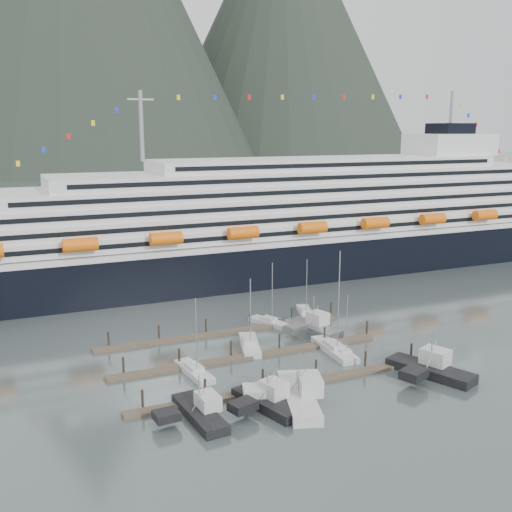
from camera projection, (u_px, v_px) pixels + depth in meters
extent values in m
plane|color=#4B5858|center=(285.00, 359.00, 100.02)|extent=(1600.00, 1600.00, 0.00)
cone|color=black|center=(282.00, 32.00, 740.80)|extent=(360.00, 360.00, 360.00)
cube|color=black|center=(278.00, 259.00, 158.26)|extent=(210.00, 28.00, 12.00)
cube|color=silver|center=(278.00, 235.00, 156.91)|extent=(205.80, 27.44, 1.50)
cube|color=silver|center=(295.00, 224.00, 158.32)|extent=(185.00, 26.00, 3.20)
cube|color=black|center=(319.00, 231.00, 146.59)|extent=(175.75, 0.20, 1.00)
cube|color=silver|center=(302.00, 211.00, 158.43)|extent=(180.00, 25.00, 3.20)
cube|color=black|center=(326.00, 217.00, 147.15)|extent=(171.00, 0.20, 1.00)
cube|color=silver|center=(309.00, 199.00, 158.55)|extent=(172.00, 24.00, 3.20)
cube|color=black|center=(332.00, 203.00, 147.71)|extent=(163.40, 0.20, 1.00)
cube|color=silver|center=(315.00, 187.00, 158.66)|extent=(160.00, 23.00, 3.20)
cube|color=black|center=(338.00, 190.00, 148.28)|extent=(152.00, 0.20, 1.00)
cube|color=silver|center=(322.00, 175.00, 158.80)|extent=(140.00, 22.00, 3.00)
cube|color=black|center=(344.00, 177.00, 148.86)|extent=(133.00, 0.20, 1.00)
cube|color=silver|center=(329.00, 163.00, 158.96)|extent=(95.00, 20.00, 3.00)
cube|color=black|center=(350.00, 165.00, 149.91)|extent=(90.25, 0.20, 1.00)
cube|color=silver|center=(449.00, 144.00, 173.65)|extent=(22.00, 16.00, 6.00)
cube|color=black|center=(450.00, 128.00, 172.71)|extent=(10.00, 10.00, 3.00)
cylinder|color=gray|center=(141.00, 126.00, 137.43)|extent=(1.00, 1.00, 16.00)
cylinder|color=gray|center=(451.00, 109.00, 171.57)|extent=(0.80, 0.80, 10.00)
cylinder|color=orange|center=(80.00, 245.00, 122.30)|extent=(7.00, 2.80, 2.80)
cylinder|color=orange|center=(166.00, 238.00, 129.34)|extent=(7.00, 2.80, 2.80)
cylinder|color=orange|center=(243.00, 233.00, 136.37)|extent=(7.00, 2.80, 2.80)
cylinder|color=orange|center=(312.00, 228.00, 143.41)|extent=(7.00, 2.80, 2.80)
cylinder|color=orange|center=(375.00, 223.00, 150.44)|extent=(7.00, 2.80, 2.80)
cylinder|color=orange|center=(433.00, 219.00, 157.48)|extent=(7.00, 2.80, 2.80)
cylinder|color=orange|center=(485.00, 215.00, 164.51)|extent=(7.00, 2.80, 2.80)
cube|color=#4A3E30|center=(284.00, 386.00, 89.04)|extent=(48.00, 2.00, 0.50)
cylinder|color=black|center=(143.00, 401.00, 81.58)|extent=(0.36, 0.36, 3.20)
cylinder|color=black|center=(205.00, 390.00, 85.10)|extent=(0.36, 0.36, 3.20)
cylinder|color=black|center=(263.00, 379.00, 88.62)|extent=(0.36, 0.36, 3.20)
cylinder|color=black|center=(316.00, 370.00, 92.14)|extent=(0.36, 0.36, 3.20)
cylinder|color=black|center=(365.00, 361.00, 95.65)|extent=(0.36, 0.36, 3.20)
cylinder|color=black|center=(411.00, 353.00, 99.17)|extent=(0.36, 0.36, 3.20)
cube|color=#4A3E30|center=(250.00, 356.00, 100.70)|extent=(48.00, 2.00, 0.50)
cylinder|color=black|center=(123.00, 367.00, 93.24)|extent=(0.36, 0.36, 3.20)
cylinder|color=black|center=(179.00, 358.00, 96.76)|extent=(0.36, 0.36, 3.20)
cylinder|color=black|center=(231.00, 350.00, 100.27)|extent=(0.36, 0.36, 3.20)
cylinder|color=black|center=(279.00, 343.00, 103.79)|extent=(0.36, 0.36, 3.20)
cylinder|color=black|center=(325.00, 336.00, 107.31)|extent=(0.36, 0.36, 3.20)
cylinder|color=black|center=(367.00, 329.00, 110.83)|extent=(0.36, 0.36, 3.20)
cube|color=#4A3E30|center=(223.00, 333.00, 112.35)|extent=(48.00, 2.00, 0.50)
cylinder|color=black|center=(109.00, 340.00, 104.89)|extent=(0.36, 0.36, 3.20)
cylinder|color=black|center=(159.00, 333.00, 108.41)|extent=(0.36, 0.36, 3.20)
cylinder|color=black|center=(206.00, 327.00, 111.93)|extent=(0.36, 0.36, 3.20)
cylinder|color=black|center=(250.00, 321.00, 115.45)|extent=(0.36, 0.36, 3.20)
cylinder|color=black|center=(292.00, 315.00, 118.96)|extent=(0.36, 0.36, 3.20)
cylinder|color=black|center=(331.00, 310.00, 122.48)|extent=(0.36, 0.36, 3.20)
cube|color=#B4B4B4|center=(194.00, 373.00, 93.79)|extent=(3.76, 10.28, 1.41)
cube|color=#B4B4B4|center=(194.00, 367.00, 93.60)|extent=(2.40, 3.73, 0.80)
cylinder|color=gray|center=(196.00, 335.00, 91.58)|extent=(0.16, 0.16, 11.75)
cube|color=#B4B4B4|center=(250.00, 346.00, 105.18)|extent=(6.05, 11.29, 1.61)
cube|color=#B4B4B4|center=(250.00, 341.00, 104.95)|extent=(3.31, 4.32, 0.92)
cylinder|color=gray|center=(250.00, 312.00, 102.73)|extent=(0.18, 0.18, 11.75)
cube|color=#B4B4B4|center=(334.00, 351.00, 103.04)|extent=(3.69, 12.52, 1.57)
cube|color=#B4B4B4|center=(334.00, 345.00, 102.83)|extent=(2.51, 4.46, 0.90)
cylinder|color=gray|center=(339.00, 301.00, 99.97)|extent=(0.18, 0.18, 17.07)
cube|color=#B4B4B4|center=(269.00, 323.00, 117.74)|extent=(5.81, 8.82, 1.33)
cube|color=#B4B4B4|center=(269.00, 319.00, 117.57)|extent=(2.98, 3.52, 0.76)
cylinder|color=gray|center=(272.00, 292.00, 115.83)|extent=(0.15, 0.15, 11.76)
cube|color=#B4B4B4|center=(305.00, 314.00, 123.61)|extent=(5.50, 10.15, 1.32)
cube|color=#B4B4B4|center=(305.00, 310.00, 123.44)|extent=(2.90, 3.88, 0.75)
cylinder|color=gray|center=(307.00, 286.00, 121.36)|extent=(0.15, 0.15, 11.16)
cube|color=#B4B4B4|center=(344.00, 355.00, 101.39)|extent=(3.35, 8.23, 1.24)
cube|color=#B4B4B4|center=(344.00, 350.00, 101.23)|extent=(2.13, 3.01, 0.71)
cylinder|color=gray|center=(347.00, 324.00, 99.47)|extent=(0.14, 0.14, 10.12)
cube|color=black|center=(200.00, 416.00, 79.59)|extent=(4.39, 12.41, 1.87)
cube|color=black|center=(166.00, 415.00, 77.20)|extent=(3.40, 2.94, 1.12)
cube|color=#B4B4B4|center=(208.00, 401.00, 79.79)|extent=(2.92, 3.86, 2.06)
cube|color=black|center=(208.00, 396.00, 79.63)|extent=(2.71, 3.60, 0.47)
cylinder|color=gray|center=(199.00, 392.00, 78.89)|extent=(0.15, 0.15, 4.68)
cube|color=black|center=(268.00, 405.00, 82.58)|extent=(6.92, 12.13, 2.10)
cube|color=black|center=(243.00, 406.00, 79.54)|extent=(4.14, 3.45, 1.26)
cube|color=#B4B4B4|center=(274.00, 389.00, 82.88)|extent=(3.80, 4.15, 2.31)
cube|color=black|center=(274.00, 383.00, 82.71)|extent=(3.54, 3.87, 0.52)
cylinder|color=gray|center=(268.00, 379.00, 81.78)|extent=(0.17, 0.17, 5.24)
cube|color=#B4B4B4|center=(299.00, 399.00, 84.47)|extent=(8.61, 16.12, 2.23)
cube|color=#B4B4B4|center=(257.00, 391.00, 83.58)|extent=(4.67, 4.44, 1.34)
cube|color=#B4B4B4|center=(310.00, 384.00, 84.16)|extent=(4.41, 5.42, 2.46)
cube|color=black|center=(310.00, 378.00, 83.97)|extent=(4.10, 5.06, 0.56)
cylinder|color=gray|center=(299.00, 372.00, 83.61)|extent=(0.18, 0.18, 5.59)
cube|color=black|center=(430.00, 373.00, 93.53)|extent=(9.11, 14.28, 2.29)
cube|color=black|center=(414.00, 374.00, 89.53)|extent=(4.76, 4.30, 1.38)
cube|color=#B4B4B4|center=(435.00, 357.00, 94.03)|extent=(4.55, 5.05, 2.52)
cube|color=black|center=(436.00, 351.00, 93.84)|extent=(4.24, 4.70, 0.57)
cylinder|color=gray|center=(432.00, 347.00, 92.65)|extent=(0.18, 0.18, 5.73)
cube|color=gray|center=(313.00, 330.00, 113.26)|extent=(7.12, 12.49, 2.16)
cube|color=gray|center=(296.00, 328.00, 110.12)|extent=(4.26, 3.55, 1.30)
cube|color=#B4B4B4|center=(318.00, 318.00, 113.56)|extent=(3.92, 4.28, 2.37)
cube|color=black|center=(318.00, 314.00, 113.38)|extent=(3.64, 3.99, 0.54)
cylinder|color=gray|center=(314.00, 310.00, 112.43)|extent=(0.17, 0.17, 5.40)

